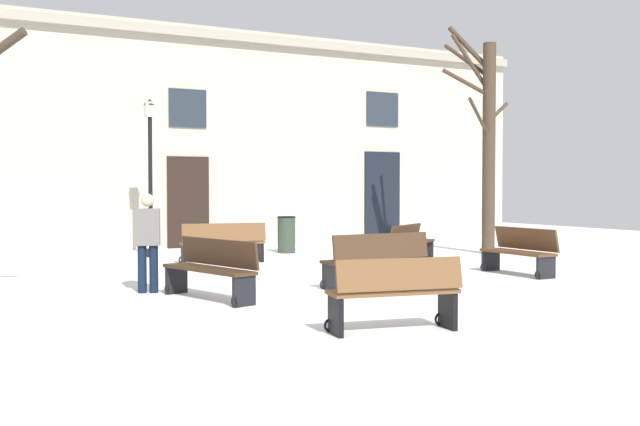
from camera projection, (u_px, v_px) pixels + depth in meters
The scene contains 12 objects.
ground_plane at pixel (372, 288), 12.45m from camera, with size 35.11×35.11×0.00m, color white.
building_facade at pixel (193, 135), 20.83m from camera, with size 21.95×0.60×6.15m.
tree_near_facade at pixel (486, 137), 18.78m from camera, with size 2.00×2.22×5.83m.
streetlamp at pixel (150, 161), 17.83m from camera, with size 0.30×0.30×3.77m.
litter_bin at pixel (286, 234), 19.03m from camera, with size 0.48×0.48×0.93m.
bench_by_litter_bin at pixel (223, 242), 16.44m from camera, with size 1.91×0.72×0.89m.
bench_far_corner at pixel (520, 251), 14.29m from camera, with size 0.54×1.67×0.90m.
bench_back_to_back_left at pixel (395, 293), 8.59m from camera, with size 1.60×0.75×0.88m.
bench_near_lamp at pixel (211, 268), 11.14m from camera, with size 0.93×1.93×0.90m.
bench_facing_shops at pixel (376, 259), 12.45m from camera, with size 1.90×0.56×0.92m.
bench_near_center_tree at pixel (411, 242), 16.86m from camera, with size 1.70×1.38×0.83m.
person_near_bench at pixel (148, 239), 11.81m from camera, with size 0.43×0.33×1.57m.
Camera 1 is at (-6.47, -10.61, 1.68)m, focal length 41.97 mm.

